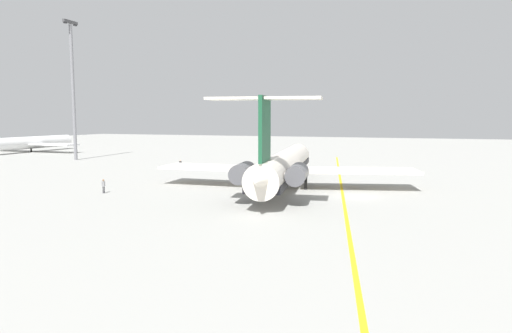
% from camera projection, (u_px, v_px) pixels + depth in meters
% --- Properties ---
extents(ground, '(328.43, 328.43, 0.00)m').
position_uv_depth(ground, '(357.00, 197.00, 53.21)').
color(ground, '#9E9E99').
extents(main_jetliner, '(38.96, 34.53, 11.36)m').
position_uv_depth(main_jetliner, '(283.00, 165.00, 58.79)').
color(main_jetliner, silver).
rests_on(main_jetliner, ground).
extents(airliner_mid_right, '(28.89, 28.45, 8.68)m').
position_uv_depth(airliner_mid_right, '(33.00, 142.00, 123.25)').
color(airliner_mid_right, white).
rests_on(airliner_mid_right, ground).
extents(ground_crew_near_nose, '(0.32, 0.34, 1.74)m').
position_uv_depth(ground_crew_near_nose, '(104.00, 184.00, 55.52)').
color(ground_crew_near_nose, black).
rests_on(ground_crew_near_nose, ground).
extents(ground_crew_near_tail, '(0.36, 0.33, 1.79)m').
position_uv_depth(ground_crew_near_tail, '(180.00, 163.00, 80.73)').
color(ground_crew_near_tail, black).
rests_on(ground_crew_near_tail, ground).
extents(safety_cone_nose, '(0.40, 0.40, 0.55)m').
position_uv_depth(safety_cone_nose, '(230.00, 168.00, 81.01)').
color(safety_cone_nose, '#EA590F').
rests_on(safety_cone_nose, ground).
extents(safety_cone_wingtip, '(0.40, 0.40, 0.55)m').
position_uv_depth(safety_cone_wingtip, '(399.00, 171.00, 76.22)').
color(safety_cone_wingtip, '#EA590F').
rests_on(safety_cone_wingtip, ground).
extents(taxiway_centreline, '(97.54, 17.56, 0.01)m').
position_uv_depth(taxiway_centreline, '(342.00, 190.00, 57.68)').
color(taxiway_centreline, gold).
rests_on(taxiway_centreline, ground).
extents(light_mast, '(4.00, 0.70, 29.87)m').
position_uv_depth(light_mast, '(73.00, 86.00, 97.96)').
color(light_mast, slate).
rests_on(light_mast, ground).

